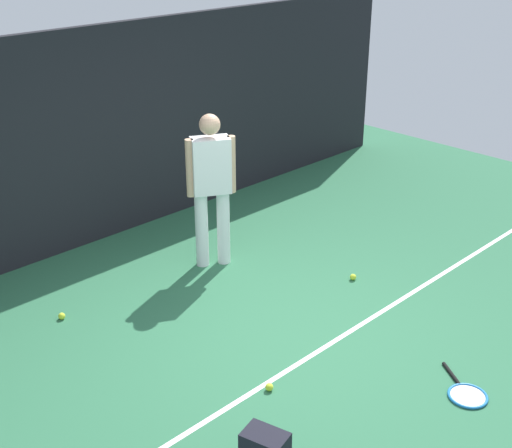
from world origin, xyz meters
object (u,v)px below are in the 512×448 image
at_px(tennis_player, 211,182).
at_px(tennis_ball_mid_court, 269,387).
at_px(tennis_ball_by_fence, 62,316).
at_px(tennis_racket, 466,394).
at_px(tennis_ball_near_player, 353,277).

distance_m(tennis_player, tennis_ball_mid_court, 2.50).
height_order(tennis_ball_by_fence, tennis_ball_mid_court, same).
height_order(tennis_racket, tennis_ball_mid_court, tennis_ball_mid_court).
bearing_deg(tennis_ball_mid_court, tennis_ball_near_player, 19.06).
bearing_deg(tennis_ball_near_player, tennis_player, 121.16).
bearing_deg(tennis_racket, tennis_ball_mid_court, -103.27).
bearing_deg(tennis_ball_by_fence, tennis_ball_near_player, -29.63).
bearing_deg(tennis_ball_by_fence, tennis_player, -4.93).
height_order(tennis_ball_near_player, tennis_ball_mid_court, same).
relative_size(tennis_player, tennis_racket, 2.79).
xyz_separation_m(tennis_racket, tennis_ball_near_player, (0.86, 1.84, 0.02)).
xyz_separation_m(tennis_player, tennis_racket, (-0.06, -3.17, -0.95)).
distance_m(tennis_racket, tennis_ball_mid_court, 1.60).
xyz_separation_m(tennis_player, tennis_ball_mid_court, (-1.16, -2.00, -0.93)).
bearing_deg(tennis_ball_by_fence, tennis_ball_mid_court, -73.42).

